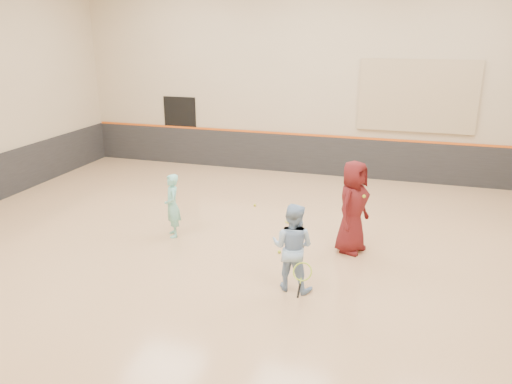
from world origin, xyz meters
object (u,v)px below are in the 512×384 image
(instructor, at_px, (293,247))
(spare_racket, at_px, (292,218))
(young_man, at_px, (353,207))
(girl, at_px, (172,206))

(instructor, xyz_separation_m, spare_racket, (-0.69, 3.04, -0.69))
(instructor, distance_m, spare_racket, 3.19)
(young_man, height_order, spare_racket, young_man)
(instructor, xyz_separation_m, young_man, (0.79, 1.85, 0.16))
(spare_racket, bearing_deg, girl, -146.09)
(instructor, bearing_deg, spare_racket, -69.56)
(young_man, xyz_separation_m, spare_racket, (-1.48, 1.19, -0.85))
(instructor, relative_size, young_man, 0.83)
(girl, bearing_deg, instructor, 29.74)
(girl, xyz_separation_m, spare_racket, (2.29, 1.54, -0.60))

